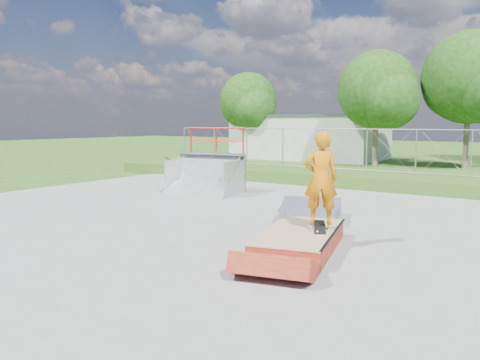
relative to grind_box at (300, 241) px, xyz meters
The scene contains 14 objects.
ground 2.50m from the grind_box, 164.87° to the left, with size 120.00×120.00×0.00m, color #274F16.
concrete_pad 2.50m from the grind_box, 164.87° to the left, with size 20.00×16.00×0.04m, color gray.
grass_berm 10.43m from the grind_box, 103.33° to the left, with size 24.00×3.00×0.50m, color #274F16.
grind_box is the anchor object (origin of this frame).
quarter_pipe 7.87m from the grind_box, 142.00° to the left, with size 2.37×2.01×2.37m, color #9D9FA4, non-canonical shape.
flat_bank_ramp 2.94m from the grind_box, 110.84° to the left, with size 1.56×1.66×0.48m, color #9D9FA4, non-canonical shape.
skateboard 0.48m from the grind_box, 43.85° to the left, with size 0.22×0.80×0.02m, color black.
skater 1.24m from the grind_box, 43.85° to the left, with size 0.67×0.44×1.83m, color #CC6B07.
concrete_stairs 14.37m from the grind_box, 139.39° to the left, with size 1.50×1.60×0.80m, color gray, non-canonical shape.
chain_link_fence 11.47m from the grind_box, 102.17° to the left, with size 20.00×0.06×1.80m, color gray, non-canonical shape.
utility_building_flat 24.96m from the grind_box, 114.67° to the left, with size 10.00×6.00×3.00m, color #BABAB6.
tree_left_near 19.37m from the grind_box, 102.67° to the left, with size 4.76×4.48×6.65m.
tree_center 20.98m from the grind_box, 88.94° to the left, with size 5.44×5.12×7.60m.
tree_left_far 25.20m from the grind_box, 124.66° to the left, with size 4.42×4.16×6.18m.
Camera 1 is at (6.42, -8.86, 2.53)m, focal length 35.00 mm.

